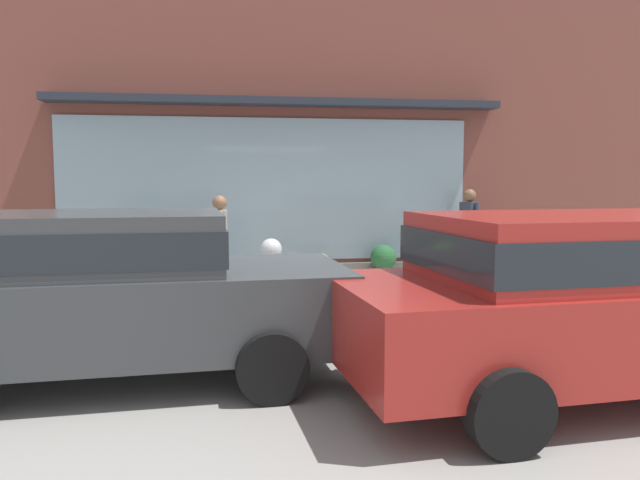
{
  "coord_description": "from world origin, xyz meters",
  "views": [
    {
      "loc": [
        -0.97,
        -7.78,
        1.84
      ],
      "look_at": [
        0.42,
        1.2,
        0.95
      ],
      "focal_mm": 34.82,
      "sensor_mm": 36.0,
      "label": 1
    }
  ],
  "objects_px": {
    "parked_car_dark_gray": "(108,286)",
    "potted_plant_by_entrance": "(552,263)",
    "parked_car_red": "(594,293)",
    "potted_plant_window_center": "(0,272)",
    "pedestrian_with_handbag": "(220,241)",
    "potted_plant_corner_tall": "(133,269)",
    "fire_hydrant": "(271,271)",
    "potted_plant_low_front": "(383,262)",
    "potted_plant_window_right": "(200,254)",
    "potted_plant_near_hydrant": "(321,269)",
    "pedestrian_passerby": "(469,228)"
  },
  "relations": [
    {
      "from": "fire_hydrant",
      "to": "potted_plant_low_front",
      "type": "distance_m",
      "value": 2.59
    },
    {
      "from": "pedestrian_with_handbag",
      "to": "potted_plant_corner_tall",
      "type": "xyz_separation_m",
      "value": [
        -1.43,
        0.99,
        -0.53
      ]
    },
    {
      "from": "parked_car_dark_gray",
      "to": "potted_plant_low_front",
      "type": "height_order",
      "value": "parked_car_dark_gray"
    },
    {
      "from": "fire_hydrant",
      "to": "potted_plant_near_hydrant",
      "type": "height_order",
      "value": "fire_hydrant"
    },
    {
      "from": "potted_plant_window_right",
      "to": "potted_plant_low_front",
      "type": "bearing_deg",
      "value": -0.09
    },
    {
      "from": "parked_car_red",
      "to": "potted_plant_by_entrance",
      "type": "relative_size",
      "value": 7.72
    },
    {
      "from": "potted_plant_near_hydrant",
      "to": "parked_car_dark_gray",
      "type": "bearing_deg",
      "value": -120.43
    },
    {
      "from": "potted_plant_by_entrance",
      "to": "parked_car_red",
      "type": "bearing_deg",
      "value": -116.4
    },
    {
      "from": "potted_plant_low_front",
      "to": "potted_plant_by_entrance",
      "type": "distance_m",
      "value": 3.13
    },
    {
      "from": "potted_plant_window_right",
      "to": "potted_plant_near_hydrant",
      "type": "height_order",
      "value": "potted_plant_window_right"
    },
    {
      "from": "potted_plant_window_right",
      "to": "potted_plant_window_center",
      "type": "height_order",
      "value": "potted_plant_window_right"
    },
    {
      "from": "potted_plant_window_right",
      "to": "potted_plant_near_hydrant",
      "type": "xyz_separation_m",
      "value": [
        2.02,
        -0.17,
        -0.27
      ]
    },
    {
      "from": "pedestrian_passerby",
      "to": "parked_car_red",
      "type": "distance_m",
      "value": 5.68
    },
    {
      "from": "potted_plant_low_front",
      "to": "potted_plant_corner_tall",
      "type": "xyz_separation_m",
      "value": [
        -4.23,
        -0.12,
        -0.0
      ]
    },
    {
      "from": "parked_car_red",
      "to": "parked_car_dark_gray",
      "type": "height_order",
      "value": "parked_car_red"
    },
    {
      "from": "parked_car_red",
      "to": "pedestrian_with_handbag",
      "type": "bearing_deg",
      "value": 120.35
    },
    {
      "from": "fire_hydrant",
      "to": "parked_car_red",
      "type": "distance_m",
      "value": 4.81
    },
    {
      "from": "parked_car_red",
      "to": "parked_car_dark_gray",
      "type": "bearing_deg",
      "value": 162.3
    },
    {
      "from": "parked_car_red",
      "to": "potted_plant_window_center",
      "type": "bearing_deg",
      "value": 135.79
    },
    {
      "from": "fire_hydrant",
      "to": "potted_plant_window_center",
      "type": "bearing_deg",
      "value": 161.53
    },
    {
      "from": "pedestrian_with_handbag",
      "to": "potted_plant_by_entrance",
      "type": "relative_size",
      "value": 2.63
    },
    {
      "from": "parked_car_dark_gray",
      "to": "pedestrian_passerby",
      "type": "bearing_deg",
      "value": 37.38
    },
    {
      "from": "parked_car_red",
      "to": "potted_plant_low_front",
      "type": "xyz_separation_m",
      "value": [
        -0.35,
        5.67,
        -0.49
      ]
    },
    {
      "from": "parked_car_red",
      "to": "potted_plant_low_front",
      "type": "distance_m",
      "value": 5.7
    },
    {
      "from": "parked_car_dark_gray",
      "to": "potted_plant_by_entrance",
      "type": "xyz_separation_m",
      "value": [
        6.92,
        4.6,
        -0.54
      ]
    },
    {
      "from": "fire_hydrant",
      "to": "potted_plant_window_right",
      "type": "bearing_deg",
      "value": 124.84
    },
    {
      "from": "pedestrian_passerby",
      "to": "parked_car_red",
      "type": "height_order",
      "value": "pedestrian_passerby"
    },
    {
      "from": "potted_plant_window_center",
      "to": "potted_plant_corner_tall",
      "type": "xyz_separation_m",
      "value": [
        2.02,
        0.03,
        0.01
      ]
    },
    {
      "from": "fire_hydrant",
      "to": "pedestrian_passerby",
      "type": "xyz_separation_m",
      "value": [
        3.59,
        1.43,
        0.47
      ]
    },
    {
      "from": "pedestrian_with_handbag",
      "to": "potted_plant_corner_tall",
      "type": "height_order",
      "value": "pedestrian_with_handbag"
    },
    {
      "from": "fire_hydrant",
      "to": "parked_car_red",
      "type": "xyz_separation_m",
      "value": [
        2.43,
        -4.13,
        0.36
      ]
    },
    {
      "from": "pedestrian_with_handbag",
      "to": "potted_plant_low_front",
      "type": "xyz_separation_m",
      "value": [
        2.81,
        1.1,
        -0.53
      ]
    },
    {
      "from": "fire_hydrant",
      "to": "pedestrian_with_handbag",
      "type": "distance_m",
      "value": 0.94
    },
    {
      "from": "fire_hydrant",
      "to": "pedestrian_passerby",
      "type": "height_order",
      "value": "pedestrian_passerby"
    },
    {
      "from": "parked_car_red",
      "to": "potted_plant_window_center",
      "type": "relative_size",
      "value": 6.27
    },
    {
      "from": "potted_plant_near_hydrant",
      "to": "potted_plant_by_entrance",
      "type": "bearing_deg",
      "value": 1.08
    },
    {
      "from": "parked_car_dark_gray",
      "to": "potted_plant_low_front",
      "type": "bearing_deg",
      "value": 47.64
    },
    {
      "from": "pedestrian_with_handbag",
      "to": "potted_plant_window_center",
      "type": "relative_size",
      "value": 2.14
    },
    {
      "from": "potted_plant_low_front",
      "to": "potted_plant_corner_tall",
      "type": "height_order",
      "value": "potted_plant_corner_tall"
    },
    {
      "from": "pedestrian_passerby",
      "to": "potted_plant_low_front",
      "type": "relative_size",
      "value": 2.38
    },
    {
      "from": "pedestrian_passerby",
      "to": "parked_car_red",
      "type": "relative_size",
      "value": 0.36
    },
    {
      "from": "parked_car_red",
      "to": "potted_plant_low_front",
      "type": "relative_size",
      "value": 6.7
    },
    {
      "from": "pedestrian_with_handbag",
      "to": "potted_plant_near_hydrant",
      "type": "relative_size",
      "value": 2.7
    },
    {
      "from": "parked_car_dark_gray",
      "to": "potted_plant_corner_tall",
      "type": "height_order",
      "value": "parked_car_dark_gray"
    },
    {
      "from": "potted_plant_window_right",
      "to": "potted_plant_corner_tall",
      "type": "distance_m",
      "value": 1.1
    },
    {
      "from": "potted_plant_by_entrance",
      "to": "potted_plant_near_hydrant",
      "type": "relative_size",
      "value": 1.03
    },
    {
      "from": "potted_plant_by_entrance",
      "to": "pedestrian_with_handbag",
      "type": "bearing_deg",
      "value": -170.29
    },
    {
      "from": "potted_plant_window_center",
      "to": "potted_plant_corner_tall",
      "type": "height_order",
      "value": "potted_plant_window_center"
    },
    {
      "from": "potted_plant_window_right",
      "to": "potted_plant_window_center",
      "type": "relative_size",
      "value": 1.66
    },
    {
      "from": "pedestrian_passerby",
      "to": "fire_hydrant",
      "type": "bearing_deg",
      "value": 91.64
    }
  ]
}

